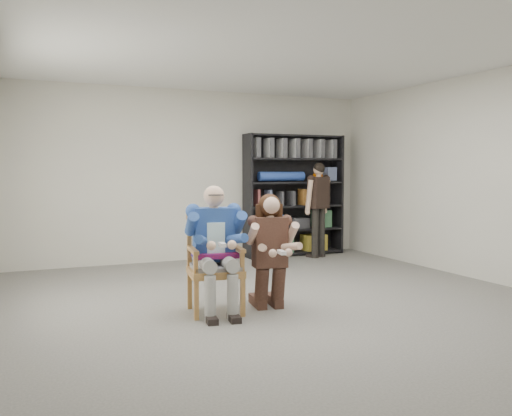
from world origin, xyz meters
name	(u,v)px	position (x,y,z in m)	size (l,w,h in m)	color
room_shell	(296,178)	(0.00, 0.00, 1.40)	(6.00, 7.00, 2.80)	silver
floor	(295,308)	(0.00, 0.00, 0.00)	(6.00, 7.00, 0.01)	#5F5D58
armchair	(215,264)	(-0.86, 0.16, 0.52)	(0.60, 0.58, 1.03)	#A28042
seated_man	(215,249)	(-0.86, 0.16, 0.67)	(0.58, 0.81, 1.34)	navy
kneeling_woman	(271,253)	(-0.28, 0.04, 0.61)	(0.52, 0.83, 1.23)	#3D241B
bookshelf	(294,195)	(1.70, 3.28, 1.05)	(1.80, 0.38, 2.10)	black
standing_man	(318,210)	(1.95, 2.86, 0.81)	(0.50, 0.28, 1.62)	black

